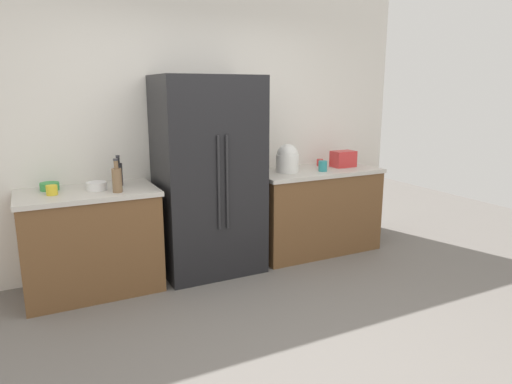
{
  "coord_description": "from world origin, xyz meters",
  "views": [
    {
      "loc": [
        -1.51,
        -2.55,
        1.75
      ],
      "look_at": [
        0.01,
        0.45,
        0.99
      ],
      "focal_mm": 32.06,
      "sensor_mm": 36.0,
      "label": 1
    }
  ],
  "objects_px": {
    "cup_a": "(52,190)",
    "bowl_a": "(97,186)",
    "toaster": "(343,159)",
    "bottle_b": "(117,179)",
    "cup_b": "(320,162)",
    "rice_cooker": "(287,159)",
    "cup_c": "(323,166)",
    "bowl_b": "(50,186)",
    "bottle_a": "(119,173)",
    "refrigerator": "(209,176)"
  },
  "relations": [
    {
      "from": "cup_a",
      "to": "bowl_b",
      "type": "bearing_deg",
      "value": 91.63
    },
    {
      "from": "refrigerator",
      "to": "cup_b",
      "type": "relative_size",
      "value": 24.51
    },
    {
      "from": "cup_a",
      "to": "bowl_a",
      "type": "bearing_deg",
      "value": 6.29
    },
    {
      "from": "toaster",
      "to": "cup_b",
      "type": "xyz_separation_m",
      "value": [
        -0.2,
        0.17,
        -0.05
      ]
    },
    {
      "from": "refrigerator",
      "to": "bottle_a",
      "type": "relative_size",
      "value": 6.86
    },
    {
      "from": "rice_cooker",
      "to": "toaster",
      "type": "bearing_deg",
      "value": 0.2
    },
    {
      "from": "cup_a",
      "to": "bottle_a",
      "type": "bearing_deg",
      "value": 13.23
    },
    {
      "from": "rice_cooker",
      "to": "cup_b",
      "type": "height_order",
      "value": "rice_cooker"
    },
    {
      "from": "bowl_a",
      "to": "cup_a",
      "type": "bearing_deg",
      "value": -173.71
    },
    {
      "from": "cup_b",
      "to": "toaster",
      "type": "bearing_deg",
      "value": -40.5
    },
    {
      "from": "bowl_b",
      "to": "rice_cooker",
      "type": "bearing_deg",
      "value": -4.09
    },
    {
      "from": "bottle_a",
      "to": "cup_c",
      "type": "xyz_separation_m",
      "value": [
        2.05,
        -0.21,
        -0.06
      ]
    },
    {
      "from": "bowl_b",
      "to": "bottle_a",
      "type": "bearing_deg",
      "value": -7.84
    },
    {
      "from": "cup_b",
      "to": "refrigerator",
      "type": "bearing_deg",
      "value": -172.21
    },
    {
      "from": "toaster",
      "to": "bottle_a",
      "type": "relative_size",
      "value": 0.93
    },
    {
      "from": "cup_a",
      "to": "bowl_a",
      "type": "distance_m",
      "value": 0.36
    },
    {
      "from": "refrigerator",
      "to": "bottle_b",
      "type": "distance_m",
      "value": 0.9
    },
    {
      "from": "refrigerator",
      "to": "bowl_b",
      "type": "relative_size",
      "value": 11.98
    },
    {
      "from": "refrigerator",
      "to": "rice_cooker",
      "type": "bearing_deg",
      "value": 1.55
    },
    {
      "from": "bottle_a",
      "to": "bottle_b",
      "type": "height_order",
      "value": "bottle_b"
    },
    {
      "from": "cup_b",
      "to": "bowl_b",
      "type": "bearing_deg",
      "value": -179.85
    },
    {
      "from": "toaster",
      "to": "cup_a",
      "type": "height_order",
      "value": "toaster"
    },
    {
      "from": "toaster",
      "to": "bowl_b",
      "type": "bearing_deg",
      "value": 176.95
    },
    {
      "from": "bottle_b",
      "to": "bowl_b",
      "type": "height_order",
      "value": "bottle_b"
    },
    {
      "from": "refrigerator",
      "to": "cup_b",
      "type": "xyz_separation_m",
      "value": [
        1.41,
        0.19,
        0.01
      ]
    },
    {
      "from": "rice_cooker",
      "to": "cup_c",
      "type": "relative_size",
      "value": 2.67
    },
    {
      "from": "bowl_a",
      "to": "bowl_b",
      "type": "bearing_deg",
      "value": 154.64
    },
    {
      "from": "bottle_b",
      "to": "cup_b",
      "type": "bearing_deg",
      "value": 8.8
    },
    {
      "from": "rice_cooker",
      "to": "bowl_a",
      "type": "relative_size",
      "value": 1.71
    },
    {
      "from": "toaster",
      "to": "bowl_a",
      "type": "xyz_separation_m",
      "value": [
        -2.63,
        -0.01,
        -0.05
      ]
    },
    {
      "from": "toaster",
      "to": "bowl_a",
      "type": "distance_m",
      "value": 2.63
    },
    {
      "from": "cup_a",
      "to": "toaster",
      "type": "bearing_deg",
      "value": 0.98
    },
    {
      "from": "rice_cooker",
      "to": "bottle_b",
      "type": "xyz_separation_m",
      "value": [
        -1.76,
        -0.19,
        -0.03
      ]
    },
    {
      "from": "cup_a",
      "to": "cup_b",
      "type": "height_order",
      "value": "cup_a"
    },
    {
      "from": "toaster",
      "to": "bottle_b",
      "type": "relative_size",
      "value": 0.89
    },
    {
      "from": "toaster",
      "to": "cup_c",
      "type": "relative_size",
      "value": 2.31
    },
    {
      "from": "refrigerator",
      "to": "cup_a",
      "type": "bearing_deg",
      "value": -178.98
    },
    {
      "from": "refrigerator",
      "to": "cup_c",
      "type": "bearing_deg",
      "value": -4.92
    },
    {
      "from": "bottle_a",
      "to": "rice_cooker",
      "type": "bearing_deg",
      "value": -2.83
    },
    {
      "from": "cup_b",
      "to": "bottle_a",
      "type": "bearing_deg",
      "value": -177.8
    },
    {
      "from": "refrigerator",
      "to": "toaster",
      "type": "distance_m",
      "value": 1.61
    },
    {
      "from": "cup_c",
      "to": "bottle_a",
      "type": "bearing_deg",
      "value": 174.04
    },
    {
      "from": "cup_b",
      "to": "cup_c",
      "type": "relative_size",
      "value": 0.7
    },
    {
      "from": "rice_cooker",
      "to": "cup_b",
      "type": "relative_size",
      "value": 3.83
    },
    {
      "from": "bowl_b",
      "to": "cup_a",
      "type": "bearing_deg",
      "value": -88.37
    },
    {
      "from": "refrigerator",
      "to": "bowl_b",
      "type": "distance_m",
      "value": 1.39
    },
    {
      "from": "refrigerator",
      "to": "rice_cooker",
      "type": "relative_size",
      "value": 6.4
    },
    {
      "from": "toaster",
      "to": "cup_c",
      "type": "xyz_separation_m",
      "value": [
        -0.37,
        -0.13,
        -0.03
      ]
    },
    {
      "from": "refrigerator",
      "to": "rice_cooker",
      "type": "height_order",
      "value": "refrigerator"
    },
    {
      "from": "bottle_b",
      "to": "cup_b",
      "type": "relative_size",
      "value": 3.72
    }
  ]
}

